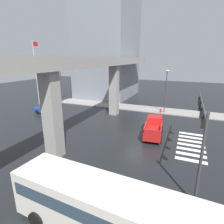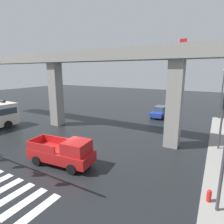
% 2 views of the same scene
% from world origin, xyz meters
% --- Properties ---
extents(ground_plane, '(120.00, 120.00, 0.00)m').
position_xyz_m(ground_plane, '(0.00, 0.00, 0.00)').
color(ground_plane, black).
extents(crosswalk_stripes, '(7.15, 2.80, 0.01)m').
position_xyz_m(crosswalk_stripes, '(-0.00, -6.14, 0.01)').
color(crosswalk_stripes, silver).
rests_on(crosswalk_stripes, ground).
extents(elevated_overpass, '(49.60, 2.17, 9.23)m').
position_xyz_m(elevated_overpass, '(0.00, 5.92, 7.83)').
color(elevated_overpass, gray).
rests_on(elevated_overpass, ground).
extents(pickup_truck, '(5.27, 2.47, 2.08)m').
position_xyz_m(pickup_truck, '(1.14, -1.85, 0.99)').
color(pickup_truck, red).
rests_on(pickup_truck, ground).
extents(sedan_blue, '(2.11, 4.38, 1.72)m').
position_xyz_m(sedan_blue, '(3.36, 16.65, 0.85)').
color(sedan_blue, '#1E3899').
rests_on(sedan_blue, ground).
extents(street_lamp_mid_block, '(0.44, 0.70, 7.24)m').
position_xyz_m(street_lamp_mid_block, '(11.33, 7.06, 4.56)').
color(street_lamp_mid_block, '#38383D').
rests_on(street_lamp_mid_block, ground).
extents(street_lamp_far_north, '(0.44, 0.70, 7.24)m').
position_xyz_m(street_lamp_far_north, '(11.33, 19.54, 4.56)').
color(street_lamp_far_north, '#38383D').
rests_on(street_lamp_far_north, ground).
extents(fire_hydrant, '(0.24, 0.24, 0.85)m').
position_xyz_m(fire_hydrant, '(10.93, -1.26, 0.43)').
color(fire_hydrant, red).
rests_on(fire_hydrant, ground).
extents(flagpole, '(1.16, 0.12, 11.89)m').
position_xyz_m(flagpole, '(4.99, 19.62, 6.77)').
color(flagpole, silver).
rests_on(flagpole, ground).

